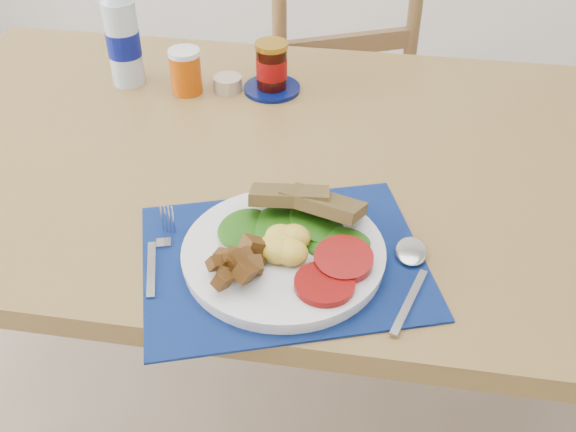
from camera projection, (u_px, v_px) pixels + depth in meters
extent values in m
cube|color=brown|center=(250.00, 158.00, 1.25)|extent=(1.40, 0.90, 0.04)
cylinder|color=brown|center=(58.00, 173.00, 1.86)|extent=(0.06, 0.06, 0.71)
cylinder|color=brown|center=(535.00, 220.00, 1.70)|extent=(0.06, 0.06, 0.71)
cube|color=brown|center=(322.00, 108.00, 2.01)|extent=(0.54, 0.53, 0.04)
cylinder|color=brown|center=(355.00, 135.00, 2.31)|extent=(0.04, 0.04, 0.40)
cylinder|color=brown|center=(254.00, 150.00, 2.23)|extent=(0.04, 0.04, 0.40)
cylinder|color=brown|center=(392.00, 191.00, 2.06)|extent=(0.04, 0.04, 0.40)
cylinder|color=brown|center=(280.00, 210.00, 1.98)|extent=(0.04, 0.04, 0.40)
cube|color=#040830|center=(284.00, 260.00, 0.99)|extent=(0.49, 0.44, 0.00)
cylinder|color=silver|center=(284.00, 254.00, 0.99)|extent=(0.29, 0.29, 0.02)
ellipsoid|color=yellow|center=(287.00, 244.00, 0.97)|extent=(0.07, 0.06, 0.03)
cylinder|color=#97050B|center=(334.00, 273.00, 0.93)|extent=(0.08, 0.08, 0.01)
ellipsoid|color=#0F3706|center=(295.00, 228.00, 1.01)|extent=(0.16, 0.09, 0.01)
cube|color=brown|center=(306.00, 199.00, 1.02)|extent=(0.13, 0.08, 0.04)
cube|color=#B2B5BA|center=(151.00, 269.00, 0.97)|extent=(0.05, 0.12, 0.00)
cube|color=#B2B5BA|center=(168.00, 235.00, 1.03)|extent=(0.04, 0.06, 0.00)
cube|color=#B2B5BA|center=(409.00, 302.00, 0.92)|extent=(0.05, 0.13, 0.00)
ellipsoid|color=#B2B5BA|center=(411.00, 253.00, 1.00)|extent=(0.05, 0.07, 0.01)
cylinder|color=#ADBFCC|center=(124.00, 43.00, 1.38)|extent=(0.07, 0.07, 0.18)
cylinder|color=navy|center=(124.00, 43.00, 1.38)|extent=(0.07, 0.07, 0.05)
cylinder|color=#B24404|center=(186.00, 72.00, 1.38)|extent=(0.06, 0.06, 0.09)
cylinder|color=tan|center=(228.00, 84.00, 1.40)|extent=(0.06, 0.06, 0.03)
cylinder|color=#040E4A|center=(272.00, 89.00, 1.41)|extent=(0.12, 0.12, 0.01)
cylinder|color=black|center=(272.00, 68.00, 1.38)|extent=(0.06, 0.06, 0.09)
cylinder|color=maroon|center=(272.00, 67.00, 1.38)|extent=(0.06, 0.06, 0.04)
cylinder|color=#A5741B|center=(271.00, 45.00, 1.35)|extent=(0.07, 0.07, 0.01)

